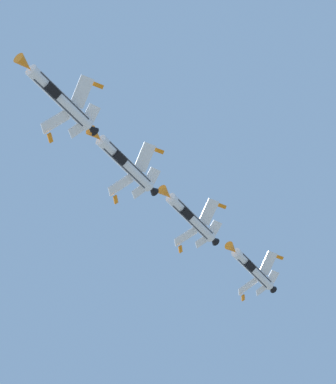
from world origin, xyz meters
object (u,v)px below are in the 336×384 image
(fighter_jet_lead, at_px, (59,97))
(fighter_jet_left_outer, at_px, (252,269))
(fighter_jet_left_wing, at_px, (124,163))
(fighter_jet_right_wing, at_px, (190,217))

(fighter_jet_lead, bearing_deg, fighter_jet_left_outer, -90.49)
(fighter_jet_lead, distance_m, fighter_jet_left_outer, 52.06)
(fighter_jet_left_wing, xyz_separation_m, fighter_jet_right_wing, (12.24, 11.66, 1.01))
(fighter_jet_right_wing, bearing_deg, fighter_jet_left_outer, -90.94)
(fighter_jet_left_wing, height_order, fighter_jet_right_wing, fighter_jet_right_wing)
(fighter_jet_left_wing, distance_m, fighter_jet_left_outer, 36.64)
(fighter_jet_left_wing, xyz_separation_m, fighter_jet_left_outer, (26.23, 25.46, 2.52))
(fighter_jet_lead, distance_m, fighter_jet_right_wing, 32.35)
(fighter_jet_right_wing, height_order, fighter_jet_left_outer, fighter_jet_left_outer)
(fighter_jet_lead, distance_m, fighter_jet_left_wing, 15.45)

